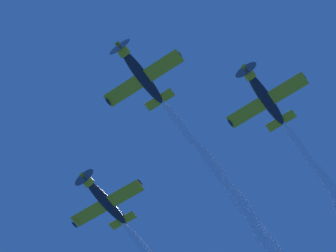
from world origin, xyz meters
TOP-DOWN VIEW (x-y plane):
  - airplane_lead at (3.11, 4.19)m, footprint 8.92×9.98m
  - airplane_left_wingman at (-4.47, 16.02)m, footprint 8.92×9.98m
  - airplane_right_wingman at (-9.71, -5.83)m, footprint 8.93×9.97m

SIDE VIEW (x-z plane):
  - airplane_right_wingman at x=-9.71m, z-range 70.57..73.58m
  - airplane_left_wingman at x=-4.47m, z-range 71.66..74.41m
  - airplane_lead at x=3.11m, z-range 71.68..74.45m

